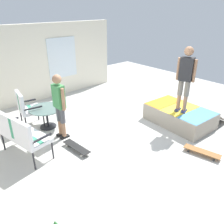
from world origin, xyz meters
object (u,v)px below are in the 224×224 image
object	(u,v)px
patio_table	(47,114)
skateboard_by_bench	(77,147)
patio_chair_near_house	(26,106)
person_watching	(59,102)
patio_bench	(20,132)
person_skater	(186,75)
skate_ramp	(180,115)
skateboard_spare	(202,152)

from	to	relation	value
patio_table	skateboard_by_bench	world-z (taller)	patio_table
patio_chair_near_house	patio_table	size ratio (longest dim) A/B	1.13
patio_table	person_watching	size ratio (longest dim) A/B	0.55
patio_bench	person_skater	world-z (taller)	person_skater
skate_ramp	skateboard_spare	world-z (taller)	skate_ramp
skate_ramp	patio_chair_near_house	world-z (taller)	patio_chair_near_house
person_watching	patio_bench	bearing A→B (deg)	99.23
skateboard_spare	skateboard_by_bench	bearing A→B (deg)	45.30
patio_chair_near_house	patio_table	bearing A→B (deg)	-133.68
patio_bench	person_watching	world-z (taller)	person_watching
patio_table	skateboard_by_bench	xyz separation A→B (m)	(-1.46, 0.02, -0.32)
person_watching	person_skater	distance (m)	3.20
skateboard_spare	person_watching	bearing A→B (deg)	35.34
person_skater	skateboard_spare	world-z (taller)	person_skater
patio_bench	skateboard_spare	world-z (taller)	patio_bench
person_skater	skateboard_by_bench	xyz separation A→B (m)	(0.89, 2.76, -1.38)
patio_table	skateboard_spare	size ratio (longest dim) A/B	1.09
patio_bench	patio_chair_near_house	world-z (taller)	same
patio_bench	patio_chair_near_house	bearing A→B (deg)	-27.31
patio_chair_near_house	person_skater	bearing A→B (deg)	-131.01
patio_chair_near_house	person_watching	world-z (taller)	person_watching
person_skater	skateboard_by_bench	distance (m)	3.22
patio_chair_near_house	person_skater	distance (m)	4.23
patio_table	patio_chair_near_house	bearing A→B (deg)	46.32
skate_ramp	patio_bench	size ratio (longest dim) A/B	1.37
person_skater	skateboard_by_bench	world-z (taller)	person_skater
skate_ramp	person_watching	bearing A→B (deg)	62.02
person_skater	skateboard_spare	size ratio (longest dim) A/B	2.06
skateboard_by_bench	skateboard_spare	world-z (taller)	same
skate_ramp	patio_chair_near_house	distance (m)	4.24
patio_chair_near_house	skateboard_spare	xyz separation A→B (m)	(-3.83, -2.39, -0.53)
skate_ramp	skateboard_spare	xyz separation A→B (m)	(-1.22, 0.93, -0.15)
patio_bench	patio_table	world-z (taller)	patio_bench
skate_ramp	skateboard_by_bench	size ratio (longest dim) A/B	2.24
person_watching	person_skater	bearing A→B (deg)	-121.43
patio_bench	person_watching	xyz separation A→B (m)	(0.18, -1.08, 0.33)
skate_ramp	patio_table	distance (m)	3.69
patio_chair_near_house	skateboard_by_bench	bearing A→B (deg)	-168.71
skate_ramp	skateboard_by_bench	distance (m)	3.06
patio_chair_near_house	patio_table	world-z (taller)	patio_chair_near_house
person_watching	person_skater	xyz separation A→B (m)	(-1.65, -2.69, 0.52)
skate_ramp	person_watching	xyz separation A→B (m)	(1.53, 2.89, 0.71)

